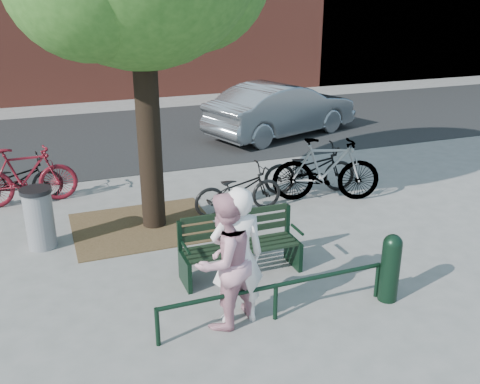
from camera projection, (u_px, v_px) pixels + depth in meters
name	position (u px, v px, depth m)	size (l,w,h in m)	color
ground	(241.00, 275.00, 7.82)	(90.00, 90.00, 0.00)	gray
dirt_pit	(143.00, 226.00, 9.40)	(2.40, 2.00, 0.02)	brown
road	(134.00, 136.00, 15.24)	(40.00, 7.00, 0.01)	black
park_bench	(239.00, 243.00, 7.72)	(1.74, 0.54, 0.97)	black
guard_railing	(276.00, 291.00, 6.63)	(3.06, 0.06, 0.51)	black
person_left	(237.00, 257.00, 6.43)	(0.65, 0.43, 1.79)	white
person_right	(224.00, 261.00, 6.39)	(0.84, 0.66, 1.73)	#CB8B9A
bollard	(390.00, 265.00, 7.02)	(0.26, 0.26, 0.95)	black
litter_bin	(39.00, 218.00, 8.49)	(0.49, 0.49, 1.00)	gray
bicycle_a	(15.00, 181.00, 10.28)	(0.61, 1.76, 0.92)	black
bicycle_b	(25.00, 176.00, 10.21)	(0.54, 1.91, 1.15)	#560C15
bicycle_c	(238.00, 190.00, 9.85)	(0.60, 1.71, 0.90)	black
bicycle_d	(326.00, 170.00, 10.39)	(0.59, 2.10, 1.26)	gray
bicycle_e	(310.00, 169.00, 10.84)	(0.66, 1.90, 1.00)	black
parked_car	(282.00, 109.00, 15.05)	(1.59, 4.57, 1.51)	gray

